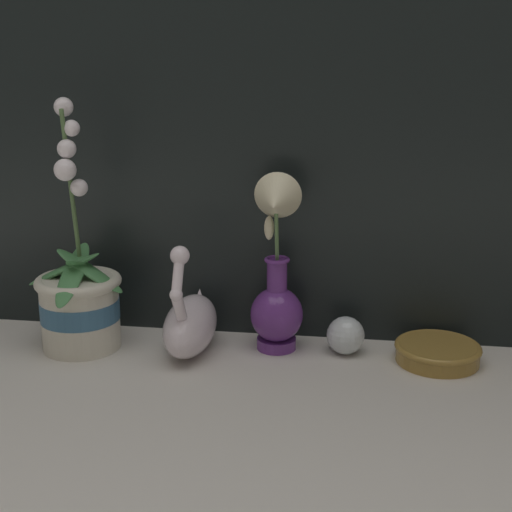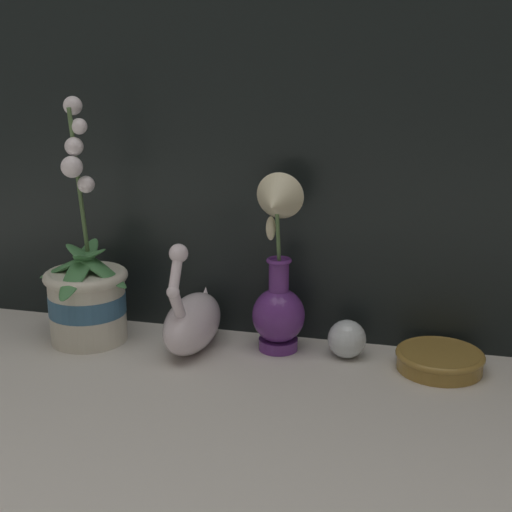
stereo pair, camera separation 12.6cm
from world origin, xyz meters
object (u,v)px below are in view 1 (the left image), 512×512
object	(u,v)px
blue_vase	(276,281)
glass_sphere	(346,335)
orchid_potted_plant	(79,299)
swan_figurine	(190,322)
amber_dish	(438,351)

from	to	relation	value
blue_vase	glass_sphere	bearing A→B (deg)	1.96
orchid_potted_plant	swan_figurine	size ratio (longest dim) A/B	2.10
orchid_potted_plant	blue_vase	world-z (taller)	orchid_potted_plant
glass_sphere	amber_dish	xyz separation A→B (m)	(0.17, -0.01, -0.02)
swan_figurine	amber_dish	xyz separation A→B (m)	(0.45, 0.02, -0.04)
glass_sphere	orchid_potted_plant	bearing A→B (deg)	-175.15
swan_figurine	blue_vase	size ratio (longest dim) A/B	0.66
orchid_potted_plant	swan_figurine	bearing A→B (deg)	2.67
orchid_potted_plant	amber_dish	distance (m)	0.66
orchid_potted_plant	blue_vase	xyz separation A→B (m)	(0.37, 0.04, 0.04)
amber_dish	swan_figurine	bearing A→B (deg)	-177.75
amber_dish	orchid_potted_plant	bearing A→B (deg)	-177.62
swan_figurine	blue_vase	bearing A→B (deg)	10.10
blue_vase	amber_dish	distance (m)	0.32
blue_vase	glass_sphere	xyz separation A→B (m)	(0.13, 0.00, -0.10)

